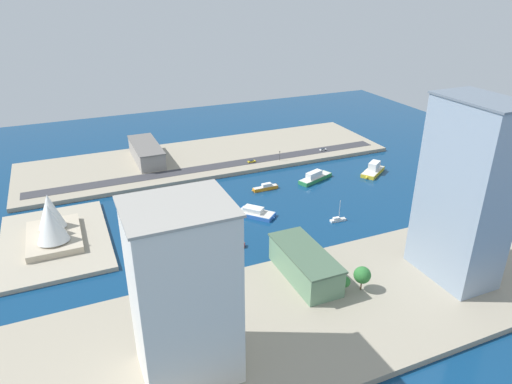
{
  "coord_description": "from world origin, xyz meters",
  "views": [
    {
      "loc": [
        -198.73,
        86.47,
        111.14
      ],
      "look_at": [
        12.4,
        -4.76,
        4.86
      ],
      "focal_mm": 32.63,
      "sensor_mm": 36.0,
      "label": 1
    }
  ],
  "objects_px": {
    "barge_flat_brown": "(191,208)",
    "hotel_broad_white": "(184,293)",
    "sailboat_small_white": "(338,219)",
    "tower_tall_glass": "(466,193)",
    "opera_landmark": "(51,223)",
    "ferry_white_commuter": "(150,250)",
    "terminal_long_green": "(305,264)",
    "water_taxi_orange": "(265,188)",
    "taxi_yellow_cab": "(252,161)",
    "traffic_light_waterfront": "(280,154)",
    "ferry_yellow_fast": "(373,170)",
    "tugboat_red": "(231,243)",
    "van_white": "(323,150)",
    "ferry_green_doubledeck": "(315,177)",
    "catamaran_blue": "(256,213)",
    "carpark_squat_concrete": "(146,152)"
  },
  "relations": [
    {
      "from": "barge_flat_brown",
      "to": "ferry_yellow_fast",
      "type": "bearing_deg",
      "value": -88.07
    },
    {
      "from": "hotel_broad_white",
      "to": "traffic_light_waterfront",
      "type": "height_order",
      "value": "hotel_broad_white"
    },
    {
      "from": "traffic_light_waterfront",
      "to": "water_taxi_orange",
      "type": "bearing_deg",
      "value": 142.6
    },
    {
      "from": "tugboat_red",
      "to": "taxi_yellow_cab",
      "type": "relative_size",
      "value": 2.58
    },
    {
      "from": "traffic_light_waterfront",
      "to": "opera_landmark",
      "type": "distance_m",
      "value": 147.24
    },
    {
      "from": "ferry_green_doubledeck",
      "to": "opera_landmark",
      "type": "bearing_deg",
      "value": 96.38
    },
    {
      "from": "ferry_green_doubledeck",
      "to": "traffic_light_waterfront",
      "type": "bearing_deg",
      "value": 13.18
    },
    {
      "from": "water_taxi_orange",
      "to": "taxi_yellow_cab",
      "type": "relative_size",
      "value": 3.21
    },
    {
      "from": "carpark_squat_concrete",
      "to": "opera_landmark",
      "type": "relative_size",
      "value": 1.34
    },
    {
      "from": "barge_flat_brown",
      "to": "tugboat_red",
      "type": "bearing_deg",
      "value": -170.89
    },
    {
      "from": "water_taxi_orange",
      "to": "hotel_broad_white",
      "type": "distance_m",
      "value": 142.14
    },
    {
      "from": "ferry_yellow_fast",
      "to": "sailboat_small_white",
      "type": "distance_m",
      "value": 70.35
    },
    {
      "from": "ferry_green_doubledeck",
      "to": "taxi_yellow_cab",
      "type": "distance_m",
      "value": 45.05
    },
    {
      "from": "barge_flat_brown",
      "to": "taxi_yellow_cab",
      "type": "bearing_deg",
      "value": -49.7
    },
    {
      "from": "traffic_light_waterfront",
      "to": "sailboat_small_white",
      "type": "bearing_deg",
      "value": 174.67
    },
    {
      "from": "tugboat_red",
      "to": "carpark_squat_concrete",
      "type": "relative_size",
      "value": 0.29
    },
    {
      "from": "tower_tall_glass",
      "to": "hotel_broad_white",
      "type": "bearing_deg",
      "value": 93.73
    },
    {
      "from": "water_taxi_orange",
      "to": "taxi_yellow_cab",
      "type": "xyz_separation_m",
      "value": [
        37.36,
        -7.35,
        1.96
      ]
    },
    {
      "from": "sailboat_small_white",
      "to": "terminal_long_green",
      "type": "distance_m",
      "value": 56.07
    },
    {
      "from": "water_taxi_orange",
      "to": "taxi_yellow_cab",
      "type": "distance_m",
      "value": 38.13
    },
    {
      "from": "barge_flat_brown",
      "to": "traffic_light_waterfront",
      "type": "height_order",
      "value": "traffic_light_waterfront"
    },
    {
      "from": "ferry_green_doubledeck",
      "to": "van_white",
      "type": "bearing_deg",
      "value": -36.48
    },
    {
      "from": "barge_flat_brown",
      "to": "hotel_broad_white",
      "type": "distance_m",
      "value": 115.56
    },
    {
      "from": "barge_flat_brown",
      "to": "opera_landmark",
      "type": "bearing_deg",
      "value": 96.54
    },
    {
      "from": "catamaran_blue",
      "to": "opera_landmark",
      "type": "distance_m",
      "value": 96.52
    },
    {
      "from": "ferry_yellow_fast",
      "to": "tugboat_red",
      "type": "height_order",
      "value": "ferry_yellow_fast"
    },
    {
      "from": "water_taxi_orange",
      "to": "ferry_white_commuter",
      "type": "height_order",
      "value": "ferry_white_commuter"
    },
    {
      "from": "ferry_white_commuter",
      "to": "water_taxi_orange",
      "type": "bearing_deg",
      "value": -60.1
    },
    {
      "from": "ferry_white_commuter",
      "to": "opera_landmark",
      "type": "relative_size",
      "value": 0.71
    },
    {
      "from": "opera_landmark",
      "to": "barge_flat_brown",
      "type": "bearing_deg",
      "value": -83.46
    },
    {
      "from": "catamaran_blue",
      "to": "ferry_green_doubledeck",
      "type": "distance_m",
      "value": 57.99
    },
    {
      "from": "ferry_green_doubledeck",
      "to": "hotel_broad_white",
      "type": "relative_size",
      "value": 0.46
    },
    {
      "from": "ferry_green_doubledeck",
      "to": "tower_tall_glass",
      "type": "height_order",
      "value": "tower_tall_glass"
    },
    {
      "from": "ferry_white_commuter",
      "to": "traffic_light_waterfront",
      "type": "height_order",
      "value": "traffic_light_waterfront"
    },
    {
      "from": "tugboat_red",
      "to": "carpark_squat_concrete",
      "type": "xyz_separation_m",
      "value": [
        118.92,
        14.19,
        6.52
      ]
    },
    {
      "from": "tugboat_red",
      "to": "hotel_broad_white",
      "type": "height_order",
      "value": "hotel_broad_white"
    },
    {
      "from": "sailboat_small_white",
      "to": "tower_tall_glass",
      "type": "bearing_deg",
      "value": -165.9
    },
    {
      "from": "sailboat_small_white",
      "to": "opera_landmark",
      "type": "bearing_deg",
      "value": 75.78
    },
    {
      "from": "tugboat_red",
      "to": "hotel_broad_white",
      "type": "distance_m",
      "value": 80.91
    },
    {
      "from": "barge_flat_brown",
      "to": "hotel_broad_white",
      "type": "bearing_deg",
      "value": 163.68
    },
    {
      "from": "taxi_yellow_cab",
      "to": "ferry_green_doubledeck",
      "type": "bearing_deg",
      "value": -144.71
    },
    {
      "from": "opera_landmark",
      "to": "water_taxi_orange",
      "type": "bearing_deg",
      "value": -82.06
    },
    {
      "from": "ferry_green_doubledeck",
      "to": "opera_landmark",
      "type": "distance_m",
      "value": 147.56
    },
    {
      "from": "ferry_white_commuter",
      "to": "tower_tall_glass",
      "type": "distance_m",
      "value": 130.8
    },
    {
      "from": "carpark_squat_concrete",
      "to": "van_white",
      "type": "bearing_deg",
      "value": -104.74
    },
    {
      "from": "catamaran_blue",
      "to": "terminal_long_green",
      "type": "bearing_deg",
      "value": 175.48
    },
    {
      "from": "tower_tall_glass",
      "to": "van_white",
      "type": "height_order",
      "value": "tower_tall_glass"
    },
    {
      "from": "ferry_white_commuter",
      "to": "terminal_long_green",
      "type": "distance_m",
      "value": 68.86
    },
    {
      "from": "ferry_white_commuter",
      "to": "tower_tall_glass",
      "type": "height_order",
      "value": "tower_tall_glass"
    },
    {
      "from": "terminal_long_green",
      "to": "van_white",
      "type": "distance_m",
      "value": 151.06
    }
  ]
}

